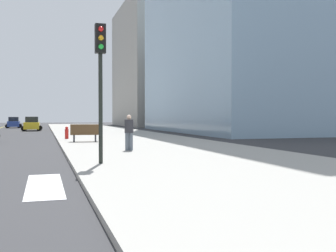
{
  "coord_description": "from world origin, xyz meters",
  "views": [
    {
      "loc": [
        6.29,
        -6.91,
        1.79
      ],
      "look_at": [
        17.69,
        30.28,
        0.84
      ],
      "focal_mm": 43.49,
      "sensor_mm": 36.0,
      "label": 1
    }
  ],
  "objects_px": {
    "car_yellow_fourth": "(32,124)",
    "park_bench": "(85,133)",
    "fire_hydrant": "(67,133)",
    "traffic_light_near_corner": "(100,66)",
    "pedestrian_waiting_east": "(129,131)",
    "car_blue_third": "(14,123)"
  },
  "relations": [
    {
      "from": "car_blue_third",
      "to": "park_bench",
      "type": "bearing_deg",
      "value": 98.85
    },
    {
      "from": "fire_hydrant",
      "to": "car_yellow_fourth",
      "type": "bearing_deg",
      "value": 97.62
    },
    {
      "from": "park_bench",
      "to": "traffic_light_near_corner",
      "type": "bearing_deg",
      "value": -177.25
    },
    {
      "from": "car_yellow_fourth",
      "to": "park_bench",
      "type": "xyz_separation_m",
      "value": [
        3.88,
        -25.85,
        -0.12
      ]
    },
    {
      "from": "car_yellow_fourth",
      "to": "traffic_light_near_corner",
      "type": "relative_size",
      "value": 0.81
    },
    {
      "from": "pedestrian_waiting_east",
      "to": "fire_hydrant",
      "type": "relative_size",
      "value": 1.92
    },
    {
      "from": "pedestrian_waiting_east",
      "to": "fire_hydrant",
      "type": "height_order",
      "value": "pedestrian_waiting_east"
    },
    {
      "from": "car_blue_third",
      "to": "car_yellow_fourth",
      "type": "bearing_deg",
      "value": 101.39
    },
    {
      "from": "pedestrian_waiting_east",
      "to": "car_blue_third",
      "type": "bearing_deg",
      "value": 112.17
    },
    {
      "from": "pedestrian_waiting_east",
      "to": "park_bench",
      "type": "bearing_deg",
      "value": 112.86
    },
    {
      "from": "traffic_light_near_corner",
      "to": "car_blue_third",
      "type": "bearing_deg",
      "value": -83.14
    },
    {
      "from": "car_blue_third",
      "to": "traffic_light_near_corner",
      "type": "bearing_deg",
      "value": 95.83
    },
    {
      "from": "car_yellow_fourth",
      "to": "fire_hydrant",
      "type": "height_order",
      "value": "car_yellow_fourth"
    },
    {
      "from": "pedestrian_waiting_east",
      "to": "car_yellow_fourth",
      "type": "bearing_deg",
      "value": 111.17
    },
    {
      "from": "car_yellow_fourth",
      "to": "pedestrian_waiting_east",
      "type": "distance_m",
      "value": 33.58
    },
    {
      "from": "park_bench",
      "to": "fire_hydrant",
      "type": "xyz_separation_m",
      "value": [
        -0.93,
        3.78,
        -0.11
      ]
    },
    {
      "from": "park_bench",
      "to": "pedestrian_waiting_east",
      "type": "relative_size",
      "value": 1.08
    },
    {
      "from": "car_blue_third",
      "to": "car_yellow_fourth",
      "type": "height_order",
      "value": "car_yellow_fourth"
    },
    {
      "from": "car_blue_third",
      "to": "park_bench",
      "type": "xyz_separation_m",
      "value": [
        6.85,
        -39.34,
        -0.09
      ]
    },
    {
      "from": "car_yellow_fourth",
      "to": "fire_hydrant",
      "type": "bearing_deg",
      "value": 98.68
    },
    {
      "from": "traffic_light_near_corner",
      "to": "fire_hydrant",
      "type": "height_order",
      "value": "traffic_light_near_corner"
    },
    {
      "from": "car_blue_third",
      "to": "car_yellow_fourth",
      "type": "xyz_separation_m",
      "value": [
        2.97,
        -13.49,
        0.03
      ]
    }
  ]
}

